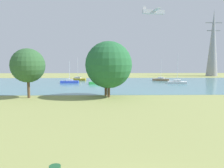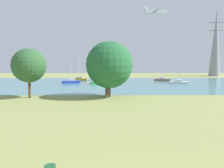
# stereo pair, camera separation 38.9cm
# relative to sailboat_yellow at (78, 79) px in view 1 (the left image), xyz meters

# --- Properties ---
(ground_plane) EXTENTS (160.00, 160.00, 0.00)m
(ground_plane) POSITION_rel_sailboat_yellow_xyz_m (10.45, -38.47, -0.46)
(ground_plane) COLOR #8C9351
(water_surface) EXTENTS (140.00, 40.00, 0.02)m
(water_surface) POSITION_rel_sailboat_yellow_xyz_m (10.45, -10.47, -0.45)
(water_surface) COLOR teal
(water_surface) RESTS_ON ground
(sailboat_yellow) EXTENTS (4.97, 2.22, 6.87)m
(sailboat_yellow) POSITION_rel_sailboat_yellow_xyz_m (0.00, 0.00, 0.00)
(sailboat_yellow) COLOR yellow
(sailboat_yellow) RESTS_ON water_surface
(sailboat_green) EXTENTS (5.00, 2.37, 6.55)m
(sailboat_green) POSITION_rel_sailboat_yellow_xyz_m (6.66, -11.49, -0.00)
(sailboat_green) COLOR green
(sailboat_green) RESTS_ON water_surface
(sailboat_blue) EXTENTS (4.89, 1.82, 5.84)m
(sailboat_blue) POSITION_rel_sailboat_yellow_xyz_m (-1.10, -8.75, -0.01)
(sailboat_blue) COLOR blue
(sailboat_blue) RESTS_ON water_surface
(sailboat_white) EXTENTS (5.03, 2.79, 7.96)m
(sailboat_white) POSITION_rel_sailboat_yellow_xyz_m (27.15, -11.04, 0.01)
(sailboat_white) COLOR white
(sailboat_white) RESTS_ON water_surface
(sailboat_brown) EXTENTS (5.03, 2.98, 6.43)m
(sailboat_brown) POSITION_rel_sailboat_yellow_xyz_m (24.98, -2.36, -0.01)
(sailboat_brown) COLOR brown
(sailboat_brown) RESTS_ON water_surface
(tree_mid_shore) EXTENTS (5.40, 5.40, 7.87)m
(tree_mid_shore) POSITION_rel_sailboat_yellow_xyz_m (-3.65, -32.96, 4.70)
(tree_mid_shore) COLOR brown
(tree_mid_shore) RESTS_ON ground
(tree_east_far) EXTENTS (5.61, 5.61, 7.56)m
(tree_east_far) POSITION_rel_sailboat_yellow_xyz_m (8.67, -31.02, 4.28)
(tree_east_far) COLOR brown
(tree_east_far) RESTS_ON ground
(tree_west_far) EXTENTS (7.55, 7.55, 9.05)m
(tree_west_far) POSITION_rel_sailboat_yellow_xyz_m (9.14, -32.60, 4.80)
(tree_west_far) COLOR brown
(tree_west_far) RESTS_ON ground
(electricity_pylon) EXTENTS (6.40, 4.40, 25.83)m
(electricity_pylon) POSITION_rel_sailboat_yellow_xyz_m (50.40, 19.20, 12.46)
(electricity_pylon) COLOR gray
(electricity_pylon) RESTS_ON ground
(light_aircraft) EXTENTS (6.49, 8.46, 2.10)m
(light_aircraft) POSITION_rel_sailboat_yellow_xyz_m (22.15, -3.31, 19.42)
(light_aircraft) COLOR silver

